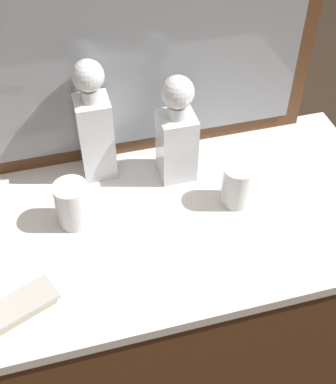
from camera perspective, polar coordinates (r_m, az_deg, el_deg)
dresser at (r=1.51m, az=0.00°, el=-14.10°), size 1.05×0.54×0.89m
dresser_mirror at (r=1.15m, az=-3.44°, el=17.94°), size 0.86×0.03×0.67m
crystal_decanter_center at (r=1.20m, az=-8.15°, el=6.73°), size 0.08×0.08×0.31m
crystal_decanter_far_right at (r=1.19m, az=0.99°, el=6.04°), size 0.08×0.08×0.27m
crystal_tumbler_center at (r=1.13m, az=-10.54°, el=-1.48°), size 0.08×0.08×0.11m
crystal_tumbler_right at (r=1.17m, az=7.70°, el=0.64°), size 0.07×0.07×0.10m
silver_brush_far_left at (r=1.04m, az=-16.42°, el=-12.27°), size 0.17×0.12×0.02m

